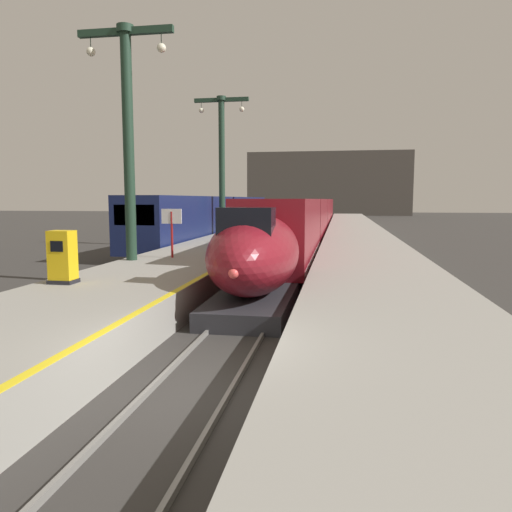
% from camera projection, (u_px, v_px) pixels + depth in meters
% --- Properties ---
extents(ground_plane, '(260.00, 260.00, 0.00)m').
position_uv_depth(ground_plane, '(189.00, 395.00, 9.02)').
color(ground_plane, '#33302D').
extents(platform_left, '(4.80, 110.00, 1.05)m').
position_uv_depth(platform_left, '(240.00, 244.00, 33.87)').
color(platform_left, gray).
rests_on(platform_left, ground).
extents(platform_right, '(4.80, 110.00, 1.05)m').
position_uv_depth(platform_right, '(360.00, 246.00, 32.52)').
color(platform_right, gray).
rests_on(platform_right, ground).
extents(platform_left_safety_stripe, '(0.20, 107.80, 0.01)m').
position_uv_depth(platform_left_safety_stripe, '(273.00, 237.00, 33.43)').
color(platform_left_safety_stripe, yellow).
rests_on(platform_left_safety_stripe, platform_left).
extents(rail_main_left, '(0.08, 110.00, 0.12)m').
position_uv_depth(rail_main_left, '(292.00, 247.00, 36.07)').
color(rail_main_left, slate).
rests_on(rail_main_left, ground).
extents(rail_main_right, '(0.08, 110.00, 0.12)m').
position_uv_depth(rail_main_right, '(312.00, 248.00, 35.82)').
color(rail_main_right, slate).
rests_on(rail_main_right, ground).
extents(rail_secondary_left, '(0.08, 110.00, 0.12)m').
position_uv_depth(rail_secondary_left, '(186.00, 246.00, 37.42)').
color(rail_secondary_left, slate).
rests_on(rail_secondary_left, ground).
extents(rail_secondary_right, '(0.08, 110.00, 0.12)m').
position_uv_depth(rail_secondary_right, '(205.00, 246.00, 37.17)').
color(rail_secondary_right, slate).
rests_on(rail_secondary_right, ground).
extents(highspeed_train_main, '(2.92, 75.29, 3.60)m').
position_uv_depth(highspeed_train_main, '(312.00, 216.00, 48.67)').
color(highspeed_train_main, maroon).
rests_on(highspeed_train_main, ground).
extents(regional_train_adjacent, '(2.85, 36.60, 3.80)m').
position_uv_depth(regional_train_adjacent, '(218.00, 216.00, 43.87)').
color(regional_train_adjacent, '#141E4C').
rests_on(regional_train_adjacent, ground).
extents(station_column_mid, '(4.00, 0.68, 9.43)m').
position_uv_depth(station_column_mid, '(128.00, 122.00, 19.95)').
color(station_column_mid, '#1E3828').
rests_on(station_column_mid, platform_left).
extents(station_column_far, '(4.00, 0.68, 9.90)m').
position_uv_depth(station_column_far, '(222.00, 153.00, 35.75)').
color(station_column_far, '#1E3828').
rests_on(station_column_far, platform_left).
extents(passenger_near_edge, '(0.56, 0.31, 1.69)m').
position_uv_depth(passenger_near_edge, '(243.00, 226.00, 28.27)').
color(passenger_near_edge, '#23232D').
rests_on(passenger_near_edge, platform_left).
extents(rolling_suitcase, '(0.40, 0.22, 0.98)m').
position_uv_depth(rolling_suitcase, '(225.00, 237.00, 28.99)').
color(rolling_suitcase, maroon).
rests_on(rolling_suitcase, platform_left).
extents(ticket_machine_yellow, '(0.76, 0.62, 1.60)m').
position_uv_depth(ticket_machine_yellow, '(63.00, 259.00, 14.81)').
color(ticket_machine_yellow, yellow).
rests_on(ticket_machine_yellow, platform_left).
extents(departure_info_board, '(0.90, 0.10, 2.12)m').
position_uv_depth(departure_info_board, '(172.00, 223.00, 21.26)').
color(departure_info_board, maroon).
rests_on(departure_info_board, platform_left).
extents(terminus_back_wall, '(36.00, 2.00, 14.00)m').
position_uv_depth(terminus_back_wall, '(328.00, 184.00, 108.10)').
color(terminus_back_wall, '#4C4742').
rests_on(terminus_back_wall, ground).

